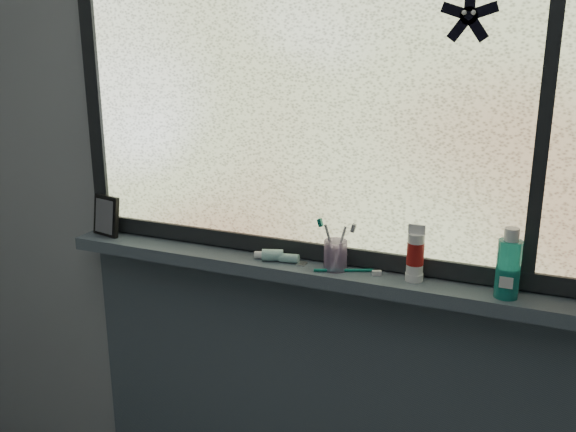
# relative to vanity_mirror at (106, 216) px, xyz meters

# --- Properties ---
(wall_back) EXTENTS (3.00, 0.01, 2.50)m
(wall_back) POSITION_rel_vanity_mirror_xyz_m (0.73, 0.08, 0.16)
(wall_back) COLOR #9EA3A8
(wall_back) RESTS_ON ground
(windowsill) EXTENTS (1.62, 0.14, 0.04)m
(windowsill) POSITION_rel_vanity_mirror_xyz_m (0.73, 0.00, -0.09)
(windowsill) COLOR #495661
(windowsill) RESTS_ON wall_back
(sill_apron) EXTENTS (1.62, 0.02, 0.98)m
(sill_apron) POSITION_rel_vanity_mirror_xyz_m (0.73, 0.06, -0.60)
(sill_apron) COLOR #495661
(sill_apron) RESTS_ON floor
(window_pane) EXTENTS (1.50, 0.01, 1.00)m
(window_pane) POSITION_rel_vanity_mirror_xyz_m (0.73, 0.05, 0.44)
(window_pane) COLOR silver
(window_pane) RESTS_ON wall_back
(frame_bottom) EXTENTS (1.60, 0.03, 0.05)m
(frame_bottom) POSITION_rel_vanity_mirror_xyz_m (0.73, 0.05, -0.04)
(frame_bottom) COLOR black
(frame_bottom) RESTS_ON windowsill
(frame_left) EXTENTS (0.05, 0.03, 1.10)m
(frame_left) POSITION_rel_vanity_mirror_xyz_m (-0.05, 0.05, 0.44)
(frame_left) COLOR black
(frame_left) RESTS_ON wall_back
(frame_mullion) EXTENTS (0.03, 0.03, 1.00)m
(frame_mullion) POSITION_rel_vanity_mirror_xyz_m (1.33, 0.05, 0.44)
(frame_mullion) COLOR black
(frame_mullion) RESTS_ON wall_back
(starfish_sticker) EXTENTS (0.15, 0.02, 0.15)m
(starfish_sticker) POSITION_rel_vanity_mirror_xyz_m (1.13, 0.04, 0.63)
(starfish_sticker) COLOR black
(starfish_sticker) RESTS_ON window_pane
(vanity_mirror) EXTENTS (0.12, 0.08, 0.14)m
(vanity_mirror) POSITION_rel_vanity_mirror_xyz_m (0.00, 0.00, 0.00)
(vanity_mirror) COLOR black
(vanity_mirror) RESTS_ON windowsill
(toothpaste_tube) EXTENTS (0.20, 0.09, 0.04)m
(toothpaste_tube) POSITION_rel_vanity_mirror_xyz_m (0.64, -0.01, -0.05)
(toothpaste_tube) COLOR white
(toothpaste_tube) RESTS_ON windowsill
(toothbrush_cup) EXTENTS (0.07, 0.07, 0.09)m
(toothbrush_cup) POSITION_rel_vanity_mirror_xyz_m (0.81, -0.00, -0.02)
(toothbrush_cup) COLOR #C69FD3
(toothbrush_cup) RESTS_ON windowsill
(toothbrush_lying) EXTENTS (0.20, 0.10, 0.01)m
(toothbrush_lying) POSITION_rel_vanity_mirror_xyz_m (0.84, -0.01, -0.06)
(toothbrush_lying) COLOR #0B6A5A
(toothbrush_lying) RESTS_ON windowsill
(mouthwash_bottle) EXTENTS (0.08, 0.08, 0.15)m
(mouthwash_bottle) POSITION_rel_vanity_mirror_xyz_m (1.28, -0.02, 0.03)
(mouthwash_bottle) COLOR #21AEA0
(mouthwash_bottle) RESTS_ON windowsill
(cream_tube) EXTENTS (0.06, 0.06, 0.11)m
(cream_tube) POSITION_rel_vanity_mirror_xyz_m (1.04, 0.00, 0.02)
(cream_tube) COLOR silver
(cream_tube) RESTS_ON windowsill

